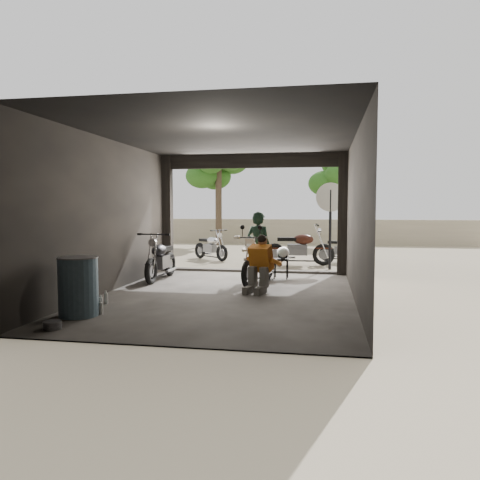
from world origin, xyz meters
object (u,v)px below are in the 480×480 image
(stool, at_px, (281,262))
(sign_post, at_px, (330,211))
(mechanic, at_px, (259,265))
(rider, at_px, (259,247))
(helmet, at_px, (283,253))
(outside_bike_a, at_px, (211,245))
(outside_bike_c, at_px, (344,247))
(oil_drum, at_px, (78,287))
(main_bike, at_px, (259,259))
(left_bike, at_px, (161,256))
(outside_bike_b, at_px, (299,245))

(stool, xyz_separation_m, sign_post, (1.21, 2.10, 1.25))
(mechanic, bearing_deg, sign_post, 85.77)
(rider, xyz_separation_m, helmet, (0.54, 0.54, -0.18))
(outside_bike_a, relative_size, outside_bike_c, 1.02)
(sign_post, bearing_deg, stool, -101.88)
(mechanic, bearing_deg, rider, 113.95)
(stool, relative_size, helmet, 1.54)
(mechanic, height_order, oil_drum, mechanic)
(oil_drum, bearing_deg, main_bike, 57.58)
(left_bike, bearing_deg, outside_bike_a, 87.86)
(helmet, height_order, oil_drum, oil_drum)
(sign_post, bearing_deg, outside_bike_c, 92.83)
(outside_bike_a, height_order, mechanic, mechanic)
(left_bike, distance_m, sign_post, 5.06)
(mechanic, height_order, stool, mechanic)
(stool, bearing_deg, outside_bike_b, 84.30)
(mechanic, relative_size, oil_drum, 1.20)
(main_bike, relative_size, outside_bike_a, 1.12)
(stool, relative_size, oil_drum, 0.53)
(left_bike, height_order, stool, left_bike)
(stool, bearing_deg, oil_drum, -122.04)
(mechanic, bearing_deg, helmet, 96.16)
(stool, xyz_separation_m, oil_drum, (-2.88, -4.59, 0.05))
(main_bike, relative_size, outside_bike_b, 0.92)
(mechanic, bearing_deg, stool, 97.66)
(outside_bike_a, height_order, helmet, outside_bike_a)
(stool, distance_m, sign_post, 2.72)
(outside_bike_a, bearing_deg, left_bike, -142.68)
(left_bike, xyz_separation_m, oil_drum, (0.00, -3.91, -0.10))
(helmet, bearing_deg, outside_bike_b, 62.20)
(oil_drum, bearing_deg, stool, 57.96)
(main_bike, xyz_separation_m, left_bike, (-2.42, 0.10, 0.02))
(sign_post, bearing_deg, mechanic, -92.08)
(helmet, relative_size, sign_post, 0.13)
(left_bike, bearing_deg, mechanic, -27.04)
(outside_bike_c, bearing_deg, outside_bike_b, 150.06)
(outside_bike_b, height_order, mechanic, outside_bike_b)
(outside_bike_a, xyz_separation_m, rider, (2.26, -4.42, 0.32))
(outside_bike_b, relative_size, oil_drum, 1.93)
(outside_bike_c, relative_size, stool, 2.97)
(left_bike, bearing_deg, helmet, 12.34)
(outside_bike_a, xyz_separation_m, outside_bike_b, (3.03, -0.97, 0.11))
(outside_bike_a, xyz_separation_m, oil_drum, (-0.13, -8.45, -0.03))
(main_bike, height_order, outside_bike_a, main_bike)
(oil_drum, xyz_separation_m, sign_post, (4.09, 6.69, 1.20))
(outside_bike_c, height_order, helmet, outside_bike_c)
(oil_drum, bearing_deg, rider, 59.38)
(mechanic, bearing_deg, outside_bike_a, 128.81)
(outside_bike_c, xyz_separation_m, stool, (-1.68, -3.81, -0.08))
(stool, bearing_deg, left_bike, -166.60)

